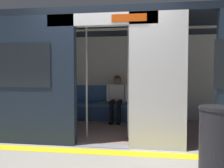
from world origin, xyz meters
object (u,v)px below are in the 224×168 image
Objects in this scene: person_seated at (117,95)px; book at (104,102)px; grab_pole_door at (87,80)px; bench_seat at (117,107)px; trash_bin at (217,154)px; grab_pole_far at (128,80)px; train_car at (109,59)px; handbag at (135,100)px.

book is (0.35, -0.07, -0.21)m from person_seated.
book is 0.10× the size of grab_pole_door.
book reaches higher than bench_seat.
grab_pole_door is at bearing -48.17° from trash_bin.
bench_seat is at bearing -152.34° from book.
grab_pole_far is at bearing 146.49° from book.
grab_pole_far is 2.38× the size of trash_bin.
grab_pole_door and grab_pole_far have the same top height.
train_car is at bearing -118.19° from grab_pole_door.
grab_pole_door is 0.80m from grab_pole_far.
handbag is at bearing -115.79° from train_car.
grab_pole_door reaches higher than bench_seat.
person_seated is 0.42m from book.
person_seated is 1.61m from grab_pole_far.
handbag is at bearing -75.21° from trash_bin.
handbag is 1.68m from grab_pole_far.
handbag is 0.12× the size of grab_pole_far.
handbag is (-0.45, -0.09, -0.14)m from person_seated.
person_seated is (-0.05, -0.95, -0.87)m from train_car.
train_car is 1.29m from person_seated.
grab_pole_door is (0.04, 1.66, 0.64)m from book.
grab_pole_door is 2.81m from trash_bin.
handbag is 0.81m from book.
train_car is 6.91× the size of trash_bin.
grab_pole_door reaches higher than person_seated.
person_seated is 0.48m from handbag.
book is at bearing 1.23° from handbag.
grab_pole_far is (-0.46, 0.54, -0.44)m from train_car.
train_car is 3.24m from trash_bin.
grab_pole_door is (0.84, 1.68, 0.57)m from handbag.
train_car reaches higher than grab_pole_far.
trash_bin is (-0.98, 3.72, -0.07)m from handbag.
train_car is 2.90× the size of grab_pole_door.
person_seated reaches higher than book.
book is 1.78m from grab_pole_door.
grab_pole_door is 1.00× the size of grab_pole_far.
handbag is 0.12× the size of grab_pole_door.
trash_bin is at bearing 119.01° from train_car.
grab_pole_far is (-0.76, 1.57, 0.64)m from book.
trash_bin is (-1.43, 3.68, 0.12)m from bench_seat.
bench_seat is 2.76× the size of person_seated.
bench_seat is at bearing -103.67° from grab_pole_door.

